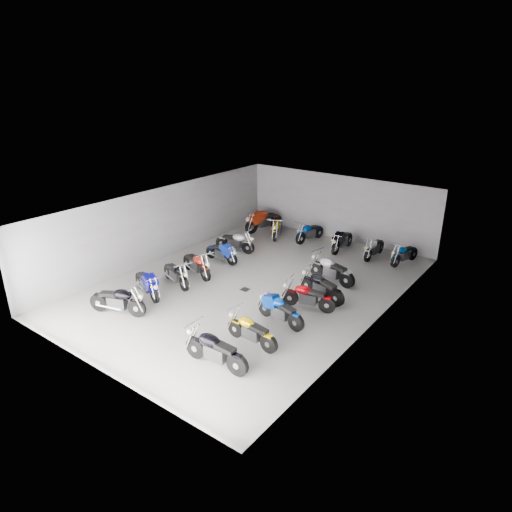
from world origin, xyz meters
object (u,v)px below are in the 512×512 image
object	(u,v)px
motorcycle_left_e	(222,252)
motorcycle_left_f	(235,242)
motorcycle_left_d	(197,264)
motorcycle_back_e	(374,248)
motorcycle_left_c	(176,274)
motorcycle_right_f	(331,270)
drain_grate	(245,289)
motorcycle_right_a	(215,350)
motorcycle_right_d	(308,296)
motorcycle_back_b	(277,228)
motorcycle_back_f	(404,254)
motorcycle_left_b	(147,283)
motorcycle_right_e	(321,286)
motorcycle_right_c	(280,310)
motorcycle_back_d	(342,240)
motorcycle_left_a	(118,300)
motorcycle_back_a	(263,220)
motorcycle_back_c	(309,232)
motorcycle_right_b	(251,331)

from	to	relation	value
motorcycle_left_e	motorcycle_left_f	size ratio (longest dim) A/B	0.92
motorcycle_left_d	motorcycle_back_e	xyz separation A→B (m)	(4.99, 6.25, -0.04)
motorcycle_left_c	motorcycle_right_f	world-z (taller)	motorcycle_right_f
drain_grate	motorcycle_left_e	size ratio (longest dim) A/B	0.17
motorcycle_left_f	motorcycle_right_a	bearing A→B (deg)	26.18
motorcycle_right_d	motorcycle_back_b	xyz separation A→B (m)	(-5.19, 5.69, 0.01)
motorcycle_right_f	motorcycle_back_f	distance (m)	3.95
drain_grate	motorcycle_left_c	bearing A→B (deg)	-152.14
motorcycle_left_b	motorcycle_right_e	world-z (taller)	motorcycle_right_e
drain_grate	motorcycle_right_c	size ratio (longest dim) A/B	0.16
motorcycle_back_d	motorcycle_right_c	bearing A→B (deg)	98.94
motorcycle_right_c	motorcycle_back_f	size ratio (longest dim) A/B	1.07
motorcycle_right_c	motorcycle_back_f	xyz separation A→B (m)	(1.44, 7.51, -0.02)
motorcycle_left_a	motorcycle_right_d	distance (m)	6.56
motorcycle_right_e	motorcycle_left_a	bearing A→B (deg)	149.30
drain_grate	motorcycle_left_d	world-z (taller)	motorcycle_left_d
motorcycle_left_f	motorcycle_back_d	world-z (taller)	motorcycle_back_d
motorcycle_left_b	motorcycle_left_c	size ratio (longest dim) A/B	1.04
motorcycle_left_a	motorcycle_back_b	xyz separation A→B (m)	(-0.17, 9.91, -0.03)
motorcycle_left_e	motorcycle_back_a	bearing A→B (deg)	-162.79
motorcycle_back_e	motorcycle_right_e	bearing A→B (deg)	91.57
motorcycle_left_d	motorcycle_right_c	bearing A→B (deg)	94.08
motorcycle_right_c	motorcycle_back_f	distance (m)	7.65
motorcycle_back_b	motorcycle_left_b	bearing A→B (deg)	64.29
motorcycle_right_f	motorcycle_right_d	bearing A→B (deg)	-161.31
motorcycle_back_e	motorcycle_back_b	bearing A→B (deg)	3.89
motorcycle_left_a	motorcycle_back_d	size ratio (longest dim) A/B	0.99
motorcycle_left_e	motorcycle_left_d	bearing A→B (deg)	8.99
motorcycle_back_a	motorcycle_back_c	size ratio (longest dim) A/B	1.17
motorcycle_left_b	motorcycle_back_b	world-z (taller)	motorcycle_left_b
motorcycle_left_b	motorcycle_right_d	bearing A→B (deg)	136.11
motorcycle_left_e	motorcycle_back_a	xyz separation A→B (m)	(-1.08, 4.60, 0.13)
motorcycle_left_b	motorcycle_back_a	xyz separation A→B (m)	(-1.05, 8.79, 0.07)
motorcycle_right_b	motorcycle_back_b	distance (m)	10.02
motorcycle_right_a	motorcycle_back_e	size ratio (longest dim) A/B	1.12
drain_grate	motorcycle_right_a	distance (m)	5.03
motorcycle_right_b	motorcycle_right_d	distance (m)	3.01
motorcycle_right_c	motorcycle_right_e	bearing A→B (deg)	3.78
motorcycle_left_e	motorcycle_back_e	size ratio (longest dim) A/B	0.96
motorcycle_right_c	motorcycle_right_d	xyz separation A→B (m)	(0.23, 1.41, -0.00)
motorcycle_left_c	motorcycle_left_f	world-z (taller)	motorcycle_left_f
motorcycle_left_d	motorcycle_back_f	distance (m)	8.96
motorcycle_left_c	motorcycle_right_b	world-z (taller)	motorcycle_left_c
motorcycle_right_d	motorcycle_back_c	size ratio (longest dim) A/B	0.99
motorcycle_left_d	motorcycle_back_e	world-z (taller)	motorcycle_left_d
motorcycle_left_c	motorcycle_right_d	bearing A→B (deg)	123.37
motorcycle_left_c	motorcycle_back_a	world-z (taller)	motorcycle_back_a
motorcycle_right_b	motorcycle_back_c	xyz separation A→B (m)	(-3.36, 9.13, 0.01)
motorcycle_left_c	motorcycle_left_a	bearing A→B (deg)	20.45
motorcycle_left_d	motorcycle_back_b	xyz separation A→B (m)	(-0.06, 5.92, -0.02)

